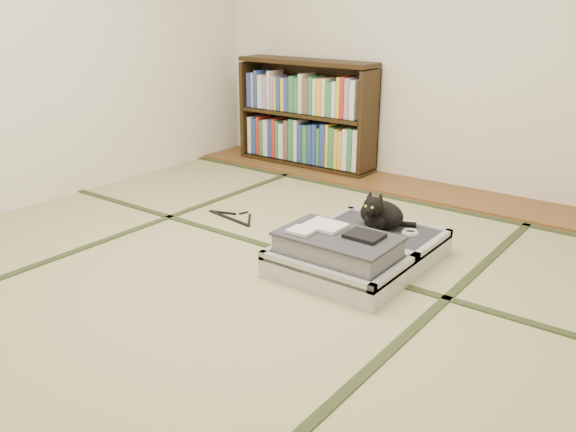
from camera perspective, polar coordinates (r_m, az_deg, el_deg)
The scene contains 8 objects.
floor at distance 3.32m, azimuth -4.35°, elevation -5.53°, with size 4.50×4.50×0.00m, color tan.
wood_strip at distance 4.89m, azimuth 11.21°, elevation 2.67°, with size 4.00×0.50×0.02m, color brown.
tatami_borders at distance 3.67m, azimuth 0.73°, elevation -2.86°, with size 4.00×4.50×0.01m.
bookcase at distance 5.36m, azimuth 1.70°, elevation 9.37°, with size 1.28×0.29×0.92m.
suitcase at distance 3.38m, azimuth 6.34°, elevation -3.29°, with size 0.70×0.93×0.27m.
cat at distance 3.58m, azimuth 8.59°, elevation 0.18°, with size 0.31×0.31×0.25m.
cable_coil at distance 3.57m, azimuth 11.35°, elevation -1.50°, with size 0.10×0.10×0.02m.
hanger at distance 4.16m, azimuth -5.16°, elevation -0.10°, with size 0.42×0.22×0.01m.
Camera 1 is at (2.00, -2.24, 1.41)m, focal length 38.00 mm.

